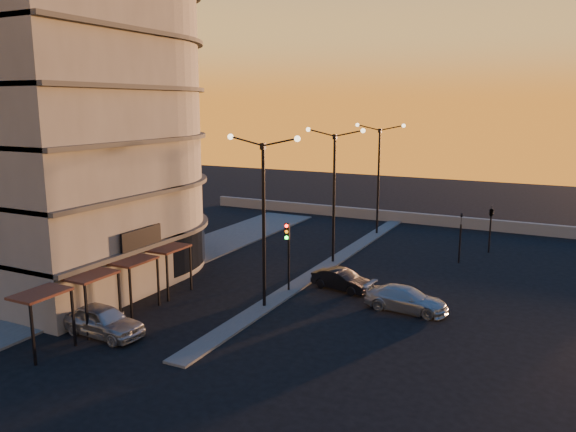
{
  "coord_description": "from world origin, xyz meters",
  "views": [
    {
      "loc": [
        14.47,
        -25.77,
        11.05
      ],
      "look_at": [
        -1.78,
        6.45,
        3.87
      ],
      "focal_mm": 35.0,
      "sensor_mm": 36.0,
      "label": 1
    }
  ],
  "objects_px": {
    "car_hatchback": "(103,320)",
    "car_sedan": "(342,280)",
    "streetlamp_mid": "(334,185)",
    "traffic_light_main": "(288,246)",
    "car_wagon": "(406,299)"
  },
  "relations": [
    {
      "from": "car_hatchback",
      "to": "car_sedan",
      "type": "relative_size",
      "value": 1.18
    },
    {
      "from": "streetlamp_mid",
      "to": "car_hatchback",
      "type": "distance_m",
      "value": 18.29
    },
    {
      "from": "traffic_light_main",
      "to": "car_hatchback",
      "type": "relative_size",
      "value": 0.96
    },
    {
      "from": "car_wagon",
      "to": "car_hatchback",
      "type": "bearing_deg",
      "value": 131.93
    },
    {
      "from": "traffic_light_main",
      "to": "car_sedan",
      "type": "bearing_deg",
      "value": 34.78
    },
    {
      "from": "streetlamp_mid",
      "to": "car_hatchback",
      "type": "bearing_deg",
      "value": -106.99
    },
    {
      "from": "streetlamp_mid",
      "to": "car_sedan",
      "type": "bearing_deg",
      "value": -62.59
    },
    {
      "from": "car_sedan",
      "to": "car_wagon",
      "type": "relative_size",
      "value": 0.83
    },
    {
      "from": "car_hatchback",
      "to": "car_wagon",
      "type": "distance_m",
      "value": 15.81
    },
    {
      "from": "streetlamp_mid",
      "to": "car_wagon",
      "type": "distance_m",
      "value": 11.12
    },
    {
      "from": "car_hatchback",
      "to": "car_wagon",
      "type": "height_order",
      "value": "car_hatchback"
    },
    {
      "from": "car_hatchback",
      "to": "car_sedan",
      "type": "distance_m",
      "value": 14.05
    },
    {
      "from": "streetlamp_mid",
      "to": "traffic_light_main",
      "type": "height_order",
      "value": "streetlamp_mid"
    },
    {
      "from": "traffic_light_main",
      "to": "car_sedan",
      "type": "height_order",
      "value": "traffic_light_main"
    },
    {
      "from": "streetlamp_mid",
      "to": "car_sedan",
      "type": "distance_m",
      "value": 7.72
    }
  ]
}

